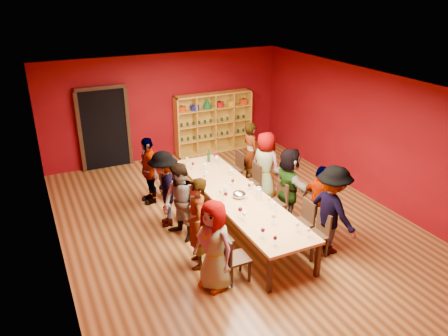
{
  "coord_description": "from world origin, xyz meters",
  "views": [
    {
      "loc": [
        -3.73,
        -7.2,
        4.84
      ],
      "look_at": [
        -0.05,
        0.51,
        1.15
      ],
      "focal_mm": 35.0,
      "sensor_mm": 36.0,
      "label": 1
    }
  ],
  "objects_px": {
    "person_right_0": "(332,210)",
    "person_right_3": "(265,165)",
    "chair_person_left_1": "(216,237)",
    "person_left_3": "(164,189)",
    "person_left_2": "(180,203)",
    "chair_person_right_0": "(318,231)",
    "chair_person_left_0": "(232,256)",
    "shelving_unit": "(213,120)",
    "chair_person_left_3": "(184,199)",
    "person_left_4": "(149,170)",
    "spittoon_bowl": "(239,194)",
    "person_right_1": "(320,203)",
    "chair_person_left_2": "(196,213)",
    "person_right_4": "(251,153)",
    "chair_person_right_1": "(303,220)",
    "person_left_0": "(214,245)",
    "chair_person_left_4": "(167,179)",
    "tasting_table": "(237,196)",
    "chair_person_right_3": "(253,180)",
    "chair_person_right_2": "(278,200)",
    "person_left_1": "(197,224)",
    "wine_bottle": "(209,157)",
    "chair_person_right_4": "(236,167)",
    "person_right_2": "(289,184)"
  },
  "relations": [
    {
      "from": "person_right_0",
      "to": "person_right_3",
      "type": "bearing_deg",
      "value": -7.32
    },
    {
      "from": "chair_person_left_1",
      "to": "person_left_3",
      "type": "bearing_deg",
      "value": 104.55
    },
    {
      "from": "person_left_2",
      "to": "chair_person_right_0",
      "type": "relative_size",
      "value": 1.82
    },
    {
      "from": "chair_person_left_0",
      "to": "chair_person_right_0",
      "type": "relative_size",
      "value": 1.0
    },
    {
      "from": "shelving_unit",
      "to": "person_right_0",
      "type": "height_order",
      "value": "shelving_unit"
    },
    {
      "from": "shelving_unit",
      "to": "chair_person_left_3",
      "type": "distance_m",
      "value": 4.31
    },
    {
      "from": "person_left_4",
      "to": "spittoon_bowl",
      "type": "distance_m",
      "value": 2.41
    },
    {
      "from": "person_right_1",
      "to": "spittoon_bowl",
      "type": "relative_size",
      "value": 5.53
    },
    {
      "from": "person_left_3",
      "to": "person_left_4",
      "type": "distance_m",
      "value": 1.18
    },
    {
      "from": "chair_person_left_1",
      "to": "person_left_2",
      "type": "distance_m",
      "value": 1.08
    },
    {
      "from": "chair_person_left_2",
      "to": "person_right_4",
      "type": "height_order",
      "value": "person_right_4"
    },
    {
      "from": "person_left_3",
      "to": "chair_person_right_1",
      "type": "bearing_deg",
      "value": 63.94
    },
    {
      "from": "person_left_0",
      "to": "chair_person_left_3",
      "type": "relative_size",
      "value": 1.82
    },
    {
      "from": "chair_person_right_1",
      "to": "chair_person_left_3",
      "type": "bearing_deg",
      "value": 134.94
    },
    {
      "from": "chair_person_left_0",
      "to": "chair_person_left_4",
      "type": "height_order",
      "value": "same"
    },
    {
      "from": "tasting_table",
      "to": "chair_person_left_4",
      "type": "xyz_separation_m",
      "value": [
        -0.91,
        1.88,
        -0.2
      ]
    },
    {
      "from": "chair_person_right_1",
      "to": "chair_person_right_3",
      "type": "relative_size",
      "value": 1.0
    },
    {
      "from": "shelving_unit",
      "to": "chair_person_left_3",
      "type": "bearing_deg",
      "value": -122.57
    },
    {
      "from": "chair_person_left_0",
      "to": "person_right_0",
      "type": "bearing_deg",
      "value": 0.42
    },
    {
      "from": "person_right_4",
      "to": "person_right_1",
      "type": "bearing_deg",
      "value": 177.15
    },
    {
      "from": "chair_person_right_2",
      "to": "person_left_1",
      "type": "bearing_deg",
      "value": -160.83
    },
    {
      "from": "person_left_4",
      "to": "person_right_4",
      "type": "bearing_deg",
      "value": 85.68
    },
    {
      "from": "tasting_table",
      "to": "chair_person_right_3",
      "type": "bearing_deg",
      "value": 46.34
    },
    {
      "from": "chair_person_left_2",
      "to": "person_right_0",
      "type": "height_order",
      "value": "person_right_0"
    },
    {
      "from": "person_left_3",
      "to": "person_right_1",
      "type": "distance_m",
      "value": 3.19
    },
    {
      "from": "chair_person_left_3",
      "to": "person_right_1",
      "type": "height_order",
      "value": "person_right_1"
    },
    {
      "from": "chair_person_right_1",
      "to": "wine_bottle",
      "type": "height_order",
      "value": "wine_bottle"
    },
    {
      "from": "person_right_0",
      "to": "chair_person_right_4",
      "type": "bearing_deg",
      "value": -1.38
    },
    {
      "from": "chair_person_left_3",
      "to": "person_right_1",
      "type": "distance_m",
      "value": 2.86
    },
    {
      "from": "chair_person_left_0",
      "to": "chair_person_right_3",
      "type": "xyz_separation_m",
      "value": [
        1.82,
        2.57,
        0.0
      ]
    },
    {
      "from": "person_right_2",
      "to": "person_right_3",
      "type": "bearing_deg",
      "value": -5.17
    },
    {
      "from": "spittoon_bowl",
      "to": "person_right_3",
      "type": "bearing_deg",
      "value": 41.03
    },
    {
      "from": "person_left_1",
      "to": "spittoon_bowl",
      "type": "height_order",
      "value": "person_left_1"
    },
    {
      "from": "person_left_4",
      "to": "chair_person_right_2",
      "type": "distance_m",
      "value": 3.06
    },
    {
      "from": "person_left_0",
      "to": "chair_person_left_1",
      "type": "relative_size",
      "value": 1.82
    },
    {
      "from": "person_left_3",
      "to": "spittoon_bowl",
      "type": "height_order",
      "value": "person_left_3"
    },
    {
      "from": "person_left_1",
      "to": "spittoon_bowl",
      "type": "xyz_separation_m",
      "value": [
        1.25,
        0.79,
        -0.05
      ]
    },
    {
      "from": "chair_person_right_1",
      "to": "person_right_3",
      "type": "bearing_deg",
      "value": 80.8
    },
    {
      "from": "person_left_2",
      "to": "person_left_3",
      "type": "distance_m",
      "value": 0.68
    },
    {
      "from": "person_left_1",
      "to": "chair_person_left_2",
      "type": "distance_m",
      "value": 1.11
    },
    {
      "from": "chair_person_left_3",
      "to": "person_right_3",
      "type": "xyz_separation_m",
      "value": [
        2.16,
        0.25,
        0.32
      ]
    },
    {
      "from": "chair_person_right_3",
      "to": "person_right_4",
      "type": "bearing_deg",
      "value": 64.28
    },
    {
      "from": "person_left_2",
      "to": "chair_person_left_3",
      "type": "bearing_deg",
      "value": 138.76
    },
    {
      "from": "person_left_1",
      "to": "spittoon_bowl",
      "type": "relative_size",
      "value": 6.14
    },
    {
      "from": "person_left_2",
      "to": "person_left_3",
      "type": "relative_size",
      "value": 0.97
    },
    {
      "from": "chair_person_left_1",
      "to": "person_right_0",
      "type": "relative_size",
      "value": 0.5
    },
    {
      "from": "chair_person_left_1",
      "to": "person_right_4",
      "type": "relative_size",
      "value": 0.56
    },
    {
      "from": "person_left_3",
      "to": "wine_bottle",
      "type": "distance_m",
      "value": 1.91
    },
    {
      "from": "chair_person_left_4",
      "to": "person_right_3",
      "type": "height_order",
      "value": "person_right_3"
    },
    {
      "from": "person_left_1",
      "to": "chair_person_right_3",
      "type": "distance_m",
      "value": 2.92
    }
  ]
}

